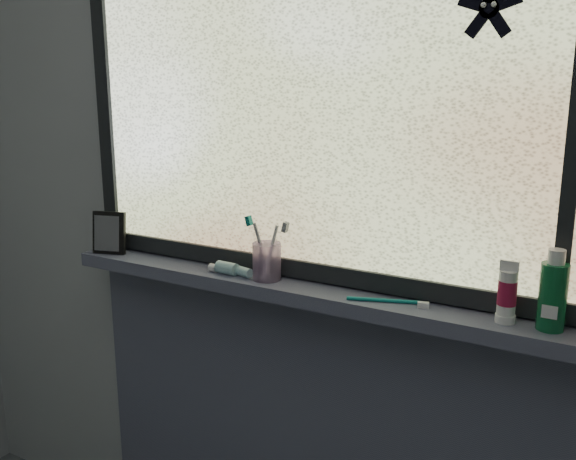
{
  "coord_description": "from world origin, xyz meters",
  "views": [
    {
      "loc": [
        0.75,
        -0.23,
        1.58
      ],
      "look_at": [
        0.02,
        1.05,
        1.22
      ],
      "focal_mm": 40.0,
      "sensor_mm": 36.0,
      "label": 1
    }
  ],
  "objects_px": {
    "vanity_mirror": "(109,233)",
    "cream_tube": "(507,290)",
    "mouthwash_bottle": "(553,290)",
    "toothbrush_cup": "(267,261)"
  },
  "relations": [
    {
      "from": "toothbrush_cup",
      "to": "mouthwash_bottle",
      "type": "relative_size",
      "value": 0.68
    },
    {
      "from": "vanity_mirror",
      "to": "toothbrush_cup",
      "type": "relative_size",
      "value": 1.29
    },
    {
      "from": "vanity_mirror",
      "to": "cream_tube",
      "type": "xyz_separation_m",
      "value": [
        1.23,
        0.02,
        0.01
      ]
    },
    {
      "from": "vanity_mirror",
      "to": "toothbrush_cup",
      "type": "bearing_deg",
      "value": -15.5
    },
    {
      "from": "vanity_mirror",
      "to": "mouthwash_bottle",
      "type": "height_order",
      "value": "mouthwash_bottle"
    },
    {
      "from": "toothbrush_cup",
      "to": "cream_tube",
      "type": "xyz_separation_m",
      "value": [
        0.65,
        -0.0,
        0.03
      ]
    },
    {
      "from": "toothbrush_cup",
      "to": "mouthwash_bottle",
      "type": "xyz_separation_m",
      "value": [
        0.74,
        0.01,
        0.04
      ]
    },
    {
      "from": "toothbrush_cup",
      "to": "mouthwash_bottle",
      "type": "height_order",
      "value": "mouthwash_bottle"
    },
    {
      "from": "vanity_mirror",
      "to": "mouthwash_bottle",
      "type": "relative_size",
      "value": 0.88
    },
    {
      "from": "vanity_mirror",
      "to": "mouthwash_bottle",
      "type": "bearing_deg",
      "value": -16.25
    }
  ]
}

